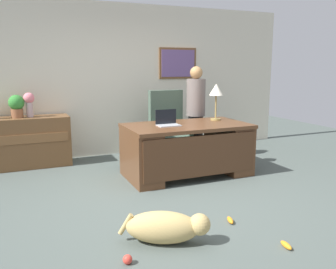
{
  "coord_description": "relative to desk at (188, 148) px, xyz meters",
  "views": [
    {
      "loc": [
        -1.66,
        -3.83,
        1.61
      ],
      "look_at": [
        0.11,
        0.3,
        0.75
      ],
      "focal_mm": 38.43,
      "sensor_mm": 36.0,
      "label": 1
    }
  ],
  "objects": [
    {
      "name": "ground_plane",
      "position": [
        -0.65,
        -0.81,
        -0.42
      ],
      "size": [
        12.0,
        12.0,
        0.0
      ],
      "primitive_type": "plane",
      "color": "#4C5651"
    },
    {
      "name": "back_wall",
      "position": [
        -0.64,
        1.79,
        0.94
      ],
      "size": [
        7.0,
        0.16,
        2.7
      ],
      "color": "beige",
      "rests_on": "ground_plane"
    },
    {
      "name": "desk",
      "position": [
        0.0,
        0.0,
        0.0
      ],
      "size": [
        1.8,
        0.98,
        0.77
      ],
      "color": "brown",
      "rests_on": "ground_plane"
    },
    {
      "name": "credenza",
      "position": [
        -2.28,
        1.44,
        -0.01
      ],
      "size": [
        1.56,
        0.5,
        0.81
      ],
      "color": "brown",
      "rests_on": "ground_plane"
    },
    {
      "name": "armchair",
      "position": [
        0.1,
        0.93,
        0.1
      ],
      "size": [
        0.6,
        0.59,
        1.2
      ],
      "color": "#475B4C",
      "rests_on": "ground_plane"
    },
    {
      "name": "person_standing",
      "position": [
        0.55,
        0.8,
        0.41
      ],
      "size": [
        0.32,
        0.32,
        1.6
      ],
      "color": "#262323",
      "rests_on": "ground_plane"
    },
    {
      "name": "dog_lying",
      "position": [
        -1.1,
        -1.8,
        -0.26
      ],
      "size": [
        0.78,
        0.58,
        0.3
      ],
      "color": "tan",
      "rests_on": "ground_plane"
    },
    {
      "name": "laptop",
      "position": [
        -0.31,
        0.05,
        0.41
      ],
      "size": [
        0.32,
        0.22,
        0.22
      ],
      "color": "#B2B5BA",
      "rests_on": "desk"
    },
    {
      "name": "desk_lamp",
      "position": [
        0.6,
        0.22,
        0.79
      ],
      "size": [
        0.22,
        0.22,
        0.57
      ],
      "color": "#9E8447",
      "rests_on": "desk"
    },
    {
      "name": "vase_with_flowers",
      "position": [
        -2.09,
        1.44,
        0.63
      ],
      "size": [
        0.17,
        0.17,
        0.39
      ],
      "color": "#BAA0A1",
      "rests_on": "credenza"
    },
    {
      "name": "potted_plant",
      "position": [
        -2.28,
        1.44,
        0.59
      ],
      "size": [
        0.24,
        0.24,
        0.36
      ],
      "color": "brown",
      "rests_on": "credenza"
    },
    {
      "name": "dog_toy_ball",
      "position": [
        -1.54,
        -2.01,
        -0.38
      ],
      "size": [
        0.08,
        0.08,
        0.08
      ],
      "primitive_type": "sphere",
      "color": "#E53F33",
      "rests_on": "ground_plane"
    },
    {
      "name": "dog_toy_bone",
      "position": [
        -0.32,
        -1.66,
        -0.39
      ],
      "size": [
        0.09,
        0.16,
        0.05
      ],
      "primitive_type": "ellipsoid",
      "rotation": [
        0.0,
        0.0,
        1.29
      ],
      "color": "orange",
      "rests_on": "ground_plane"
    },
    {
      "name": "dog_toy_plush",
      "position": [
        -0.15,
        -2.31,
        -0.39
      ],
      "size": [
        0.07,
        0.16,
        0.05
      ],
      "primitive_type": "ellipsoid",
      "rotation": [
        0.0,
        0.0,
        1.46
      ],
      "color": "orange",
      "rests_on": "ground_plane"
    }
  ]
}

